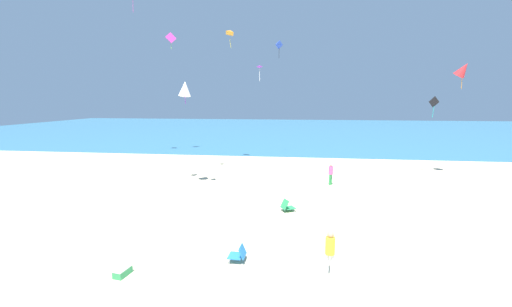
# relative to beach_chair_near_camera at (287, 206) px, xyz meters

# --- Properties ---
(ground_plane) EXTENTS (120.00, 120.00, 0.00)m
(ground_plane) POSITION_rel_beach_chair_near_camera_xyz_m (-1.71, 3.77, -0.26)
(ground_plane) COLOR beige
(ocean_water) EXTENTS (120.00, 60.00, 0.05)m
(ocean_water) POSITION_rel_beach_chair_near_camera_xyz_m (-1.71, 45.16, -0.23)
(ocean_water) COLOR teal
(ocean_water) RESTS_ON ground_plane
(beach_chair_near_camera) EXTENTS (0.80, 0.75, 0.59)m
(beach_chair_near_camera) POSITION_rel_beach_chair_near_camera_xyz_m (0.00, 0.00, 0.00)
(beach_chair_near_camera) COLOR #2D9956
(beach_chair_near_camera) RESTS_ON ground_plane
(beach_chair_far_right) EXTENTS (0.59, 0.57, 0.55)m
(beach_chair_far_right) POSITION_rel_beach_chair_near_camera_xyz_m (-1.43, -5.19, 0.01)
(beach_chair_far_right) COLOR #2370B2
(beach_chair_far_right) RESTS_ON ground_plane
(cooler_box) EXTENTS (0.41, 0.62, 0.26)m
(cooler_box) POSITION_rel_beach_chair_near_camera_xyz_m (-4.81, -6.52, -0.13)
(cooler_box) COLOR #339956
(cooler_box) RESTS_ON ground_plane
(person_1) EXTENTS (0.30, 0.30, 1.45)m
(person_1) POSITION_rel_beach_chair_near_camera_xyz_m (1.50, -5.70, 0.57)
(person_1) COLOR white
(person_1) RESTS_ON ground_plane
(person_3) EXTENTS (0.38, 0.38, 1.39)m
(person_3) POSITION_rel_beach_chair_near_camera_xyz_m (2.55, 5.33, 0.55)
(person_3) COLOR green
(person_3) RESTS_ON ground_plane
(kite_purple) EXTENTS (0.44, 0.40, 1.27)m
(kite_purple) POSITION_rel_beach_chair_near_camera_xyz_m (-2.64, 10.42, 7.65)
(kite_purple) COLOR purple
(kite_red) EXTENTS (1.31, 1.31, 1.85)m
(kite_red) POSITION_rel_beach_chair_near_camera_xyz_m (11.14, 8.36, 7.08)
(kite_red) COLOR red
(kite_white) EXTENTS (0.73, 0.89, 1.41)m
(kite_white) POSITION_rel_beach_chair_near_camera_xyz_m (-6.31, 3.74, 5.76)
(kite_white) COLOR white
(kite_magenta) EXTENTS (0.88, 0.75, 1.60)m
(kite_magenta) POSITION_rel_beach_chair_near_camera_xyz_m (-11.99, 16.09, 11.04)
(kite_magenta) COLOR #DB3DA8
(kite_black) EXTENTS (0.78, 0.24, 1.51)m
(kite_black) POSITION_rel_beach_chair_near_camera_xyz_m (9.81, 9.12, 4.93)
(kite_black) COLOR black
(kite_blue) EXTENTS (0.66, 0.51, 1.59)m
(kite_blue) POSITION_rel_beach_chair_near_camera_xyz_m (-1.46, 15.46, 10.03)
(kite_blue) COLOR blue
(kite_orange) EXTENTS (0.99, 0.99, 1.48)m
(kite_orange) POSITION_rel_beach_chair_near_camera_xyz_m (-5.13, 11.67, 10.51)
(kite_orange) COLOR orange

